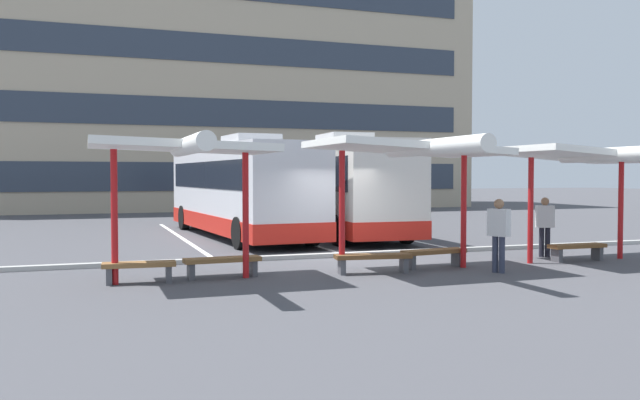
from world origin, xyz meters
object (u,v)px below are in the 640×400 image
object	(u,v)px
bench_2	(373,259)
bench_3	(434,254)
coach_bus_0	(239,190)
waiting_shelter_2	(585,157)
waiting_passenger_0	(545,223)
bench_4	(577,248)
coach_bus_1	(331,187)
bench_0	(139,268)
waiting_passenger_1	(499,230)
waiting_shelter_0	(183,150)
bench_1	(222,262)
waiting_shelter_1	(411,151)

from	to	relation	value
bench_2	bench_3	world-z (taller)	same
coach_bus_0	waiting_shelter_2	size ratio (longest dim) A/B	2.33
bench_3	waiting_passenger_0	size ratio (longest dim) A/B	1.05
bench_4	waiting_passenger_0	world-z (taller)	waiting_passenger_0
bench_2	waiting_shelter_2	xyz separation A→B (m)	(6.01, 0.00, 2.40)
coach_bus_1	bench_0	size ratio (longest dim) A/B	7.92
bench_2	bench_4	world-z (taller)	same
bench_0	bench_4	xyz separation A→B (m)	(11.21, -0.11, 0.00)
waiting_shelter_2	waiting_passenger_0	size ratio (longest dim) A/B	2.97
waiting_passenger_0	waiting_passenger_1	bearing A→B (deg)	-144.30
coach_bus_1	waiting_shelter_2	world-z (taller)	coach_bus_1
waiting_shelter_0	bench_1	distance (m)	2.67
bench_1	coach_bus_0	bearing A→B (deg)	75.25
waiting_passenger_0	bench_1	bearing A→B (deg)	-175.47
bench_0	waiting_shelter_1	world-z (taller)	waiting_shelter_1
coach_bus_0	waiting_passenger_1	size ratio (longest dim) A/B	6.64
bench_0	waiting_passenger_0	distance (m)	11.03
coach_bus_0	waiting_passenger_0	distance (m)	11.02
waiting_shelter_2	waiting_passenger_1	world-z (taller)	waiting_shelter_2
coach_bus_1	bench_4	bearing A→B (deg)	-72.10
bench_2	waiting_passenger_0	world-z (taller)	waiting_passenger_0
bench_2	waiting_passenger_1	bearing A→B (deg)	-17.01
bench_2	waiting_passenger_0	distance (m)	5.95
coach_bus_1	bench_2	xyz separation A→B (m)	(-2.78, -10.23, -1.46)
coach_bus_1	bench_2	bearing A→B (deg)	-105.22
coach_bus_1	bench_4	world-z (taller)	coach_bus_1
waiting_shelter_2	bench_4	size ratio (longest dim) A/B	3.05
waiting_shelter_0	waiting_shelter_2	xyz separation A→B (m)	(10.31, -0.10, -0.07)
waiting_shelter_1	waiting_shelter_2	distance (m)	5.11
bench_0	bench_1	world-z (taller)	same
waiting_shelter_2	waiting_passenger_1	distance (m)	3.75
waiting_shelter_1	waiting_shelter_0	bearing A→B (deg)	177.76
bench_3	waiting_passenger_1	xyz separation A→B (m)	(1.00, -1.24, 0.67)
waiting_passenger_1	bench_1	bearing A→B (deg)	167.19
coach_bus_0	bench_4	bearing A→B (deg)	-54.68
waiting_passenger_0	waiting_shelter_1	bearing A→B (deg)	-164.26
coach_bus_0	waiting_passenger_1	world-z (taller)	coach_bus_0
bench_4	waiting_passenger_0	distance (m)	1.23
bench_0	bench_4	size ratio (longest dim) A/B	0.95
bench_0	waiting_shelter_2	distance (m)	11.47
coach_bus_0	bench_4	world-z (taller)	coach_bus_0
bench_0	bench_3	size ratio (longest dim) A/B	0.88
bench_0	bench_2	xyz separation A→B (m)	(5.20, -0.36, 0.01)
bench_0	bench_3	bearing A→B (deg)	0.14
bench_0	waiting_shelter_2	xyz separation A→B (m)	(11.21, -0.36, 2.41)
coach_bus_1	bench_1	size ratio (longest dim) A/B	7.04
bench_2	waiting_shelter_2	distance (m)	6.47
waiting_shelter_1	bench_4	size ratio (longest dim) A/B	3.07
coach_bus_1	waiting_passenger_0	bearing A→B (deg)	-71.52
waiting_shelter_0	bench_4	bearing A→B (deg)	0.78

